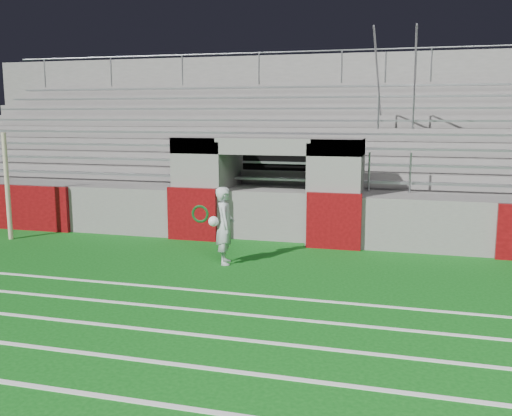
% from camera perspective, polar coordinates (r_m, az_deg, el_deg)
% --- Properties ---
extents(ground, '(90.00, 90.00, 0.00)m').
position_cam_1_polar(ground, '(11.40, -3.41, -6.84)').
color(ground, '#0E5413').
rests_on(ground, ground).
extents(field_post, '(0.12, 0.12, 2.73)m').
position_cam_1_polar(field_post, '(15.82, -23.61, 1.99)').
color(field_post, beige).
rests_on(field_post, ground).
extents(field_markings, '(28.00, 8.09, 0.01)m').
position_cam_1_polar(field_markings, '(7.17, -17.04, -17.29)').
color(field_markings, white).
rests_on(field_markings, ground).
extents(stadium_structure, '(26.00, 8.48, 5.42)m').
position_cam_1_polar(stadium_structure, '(18.75, 4.46, 4.15)').
color(stadium_structure, slate).
rests_on(stadium_structure, ground).
extents(goalkeeper_with_ball, '(0.60, 0.70, 1.66)m').
position_cam_1_polar(goalkeeper_with_ball, '(12.17, -3.15, -1.76)').
color(goalkeeper_with_ball, '#B5BBBF').
rests_on(goalkeeper_with_ball, ground).
extents(hose_coil, '(0.57, 0.15, 0.57)m').
position_cam_1_polar(hose_coil, '(14.46, -5.52, -0.63)').
color(hose_coil, '#0B3B15').
rests_on(hose_coil, ground).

